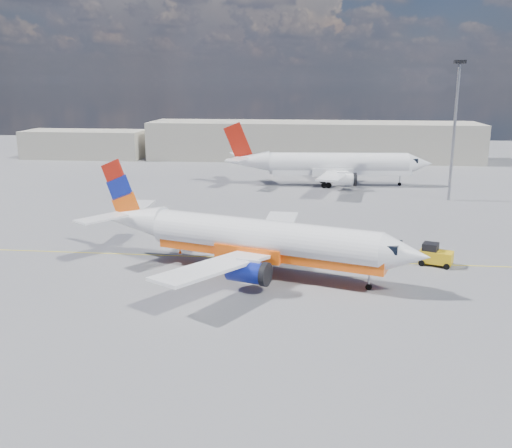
# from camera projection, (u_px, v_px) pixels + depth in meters

# --- Properties ---
(ground) EXTENTS (240.00, 240.00, 0.00)m
(ground) POSITION_uv_depth(u_px,v_px,m) (244.00, 268.00, 52.29)
(ground) COLOR slate
(ground) RESTS_ON ground
(taxi_line) EXTENTS (70.00, 0.15, 0.01)m
(taxi_line) POSITION_uv_depth(u_px,v_px,m) (248.00, 258.00, 55.18)
(taxi_line) COLOR yellow
(taxi_line) RESTS_ON ground
(terminal_main) EXTENTS (70.00, 14.00, 8.00)m
(terminal_main) POSITION_uv_depth(u_px,v_px,m) (312.00, 141.00, 123.03)
(terminal_main) COLOR #B0AA98
(terminal_main) RESTS_ON ground
(terminal_annex) EXTENTS (26.00, 10.00, 6.00)m
(terminal_annex) POSITION_uv_depth(u_px,v_px,m) (85.00, 144.00, 125.73)
(terminal_annex) COLOR #B0AA98
(terminal_annex) RESTS_ON ground
(main_jet) EXTENTS (31.44, 23.90, 9.53)m
(main_jet) POSITION_uv_depth(u_px,v_px,m) (253.00, 239.00, 50.15)
(main_jet) COLOR white
(main_jet) RESTS_ON ground
(second_jet) EXTENTS (33.79, 26.65, 10.24)m
(second_jet) POSITION_uv_depth(u_px,v_px,m) (331.00, 165.00, 92.41)
(second_jet) COLOR white
(second_jet) RESTS_ON ground
(gse_tug) EXTENTS (3.29, 2.69, 2.08)m
(gse_tug) POSITION_uv_depth(u_px,v_px,m) (435.00, 255.00, 52.85)
(gse_tug) COLOR black
(gse_tug) RESTS_ON ground
(traffic_cone) EXTENTS (0.38, 0.38, 0.54)m
(traffic_cone) POSITION_uv_depth(u_px,v_px,m) (180.00, 251.00, 56.55)
(traffic_cone) COLOR white
(traffic_cone) RESTS_ON ground
(floodlight_mast) EXTENTS (1.41, 1.41, 19.37)m
(floodlight_mast) POSITION_uv_depth(u_px,v_px,m) (455.00, 118.00, 79.02)
(floodlight_mast) COLOR gray
(floodlight_mast) RESTS_ON ground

